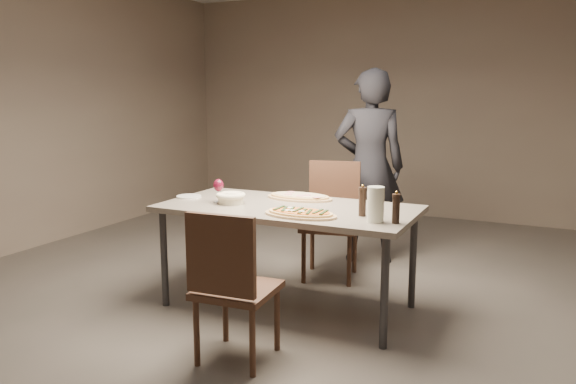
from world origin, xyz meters
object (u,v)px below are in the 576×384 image
at_px(dining_table, 288,214).
at_px(chair_far, 332,213).
at_px(chair_near, 230,280).
at_px(diner, 369,167).
at_px(carafe, 376,204).
at_px(bread_basket, 231,197).
at_px(zucchini_pizza, 300,213).
at_px(ham_pizza, 300,197).
at_px(pepper_mill_left, 362,201).

xyz_separation_m(dining_table, chair_far, (0.02, 0.83, -0.15)).
xyz_separation_m(dining_table, chair_near, (0.09, -0.94, -0.19)).
height_order(chair_near, diner, diner).
bearing_deg(carafe, dining_table, 162.54).
height_order(bread_basket, chair_far, chair_far).
relative_size(bread_basket, chair_near, 0.24).
bearing_deg(zucchini_pizza, ham_pizza, 105.35).
bearing_deg(ham_pizza, diner, 76.17).
relative_size(bread_basket, diner, 0.12).
bearing_deg(chair_near, dining_table, 91.43).
bearing_deg(chair_near, diner, 83.95).
relative_size(zucchini_pizza, bread_basket, 2.32).
relative_size(dining_table, diner, 1.02).
distance_m(pepper_mill_left, carafe, 0.19).
relative_size(zucchini_pizza, ham_pizza, 0.96).
relative_size(pepper_mill_left, diner, 0.12).
distance_m(zucchini_pizza, chair_far, 1.13).
xyz_separation_m(zucchini_pizza, chair_far, (-0.19, 1.09, -0.22)).
distance_m(carafe, chair_near, 1.01).
height_order(pepper_mill_left, chair_near, pepper_mill_left).
distance_m(bread_basket, diner, 1.57).
height_order(pepper_mill_left, diner, diner).
bearing_deg(chair_near, carafe, 45.47).
height_order(bread_basket, pepper_mill_left, pepper_mill_left).
xyz_separation_m(pepper_mill_left, diner, (-0.40, 1.45, 0.03)).
relative_size(ham_pizza, pepper_mill_left, 2.49).
height_order(zucchini_pizza, pepper_mill_left, pepper_mill_left).
height_order(dining_table, zucchini_pizza, zucchini_pizza).
relative_size(ham_pizza, diner, 0.30).
relative_size(bread_basket, pepper_mill_left, 1.03).
xyz_separation_m(carafe, chair_far, (-0.69, 1.05, -0.32)).
relative_size(dining_table, carafe, 8.11).
bearing_deg(chair_near, bread_basket, 116.77).
xyz_separation_m(ham_pizza, bread_basket, (-0.38, -0.38, 0.03)).
xyz_separation_m(bread_basket, chair_near, (0.50, -0.84, -0.29)).
bearing_deg(pepper_mill_left, carafe, -46.25).
bearing_deg(bread_basket, dining_table, 13.28).
bearing_deg(pepper_mill_left, chair_far, 121.33).
height_order(dining_table, pepper_mill_left, pepper_mill_left).
height_order(ham_pizza, chair_far, chair_far).
xyz_separation_m(ham_pizza, carafe, (0.74, -0.50, 0.10)).
relative_size(zucchini_pizza, pepper_mill_left, 2.39).
bearing_deg(dining_table, diner, 82.76).
distance_m(dining_table, carafe, 0.76).
xyz_separation_m(ham_pizza, chair_far, (0.06, 0.55, -0.22)).
xyz_separation_m(pepper_mill_left, carafe, (0.13, -0.13, 0.01)).
height_order(pepper_mill_left, chair_far, chair_far).
height_order(dining_table, chair_far, chair_far).
relative_size(dining_table, chair_far, 1.86).
relative_size(dining_table, pepper_mill_left, 8.62).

